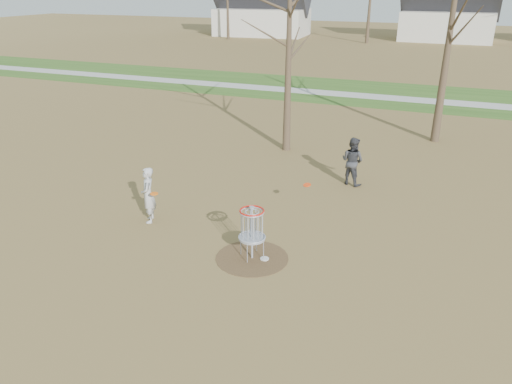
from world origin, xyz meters
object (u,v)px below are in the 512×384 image
Objects in this scene: disc_golf_basket at (252,225)px; player_throwing at (352,161)px; player_standing at (148,195)px; disc_grounded at (265,259)px.

player_throwing is at bearing 78.12° from disc_golf_basket.
player_standing reaches higher than disc_grounded.
disc_golf_basket is at bearing -170.05° from disc_grounded.
player_standing is 3.57m from disc_golf_basket.
player_throwing reaches higher than disc_golf_basket.
player_standing is 0.99× the size of player_throwing.
player_throwing is 5.84m from disc_grounded.
disc_golf_basket is (3.47, -0.83, 0.11)m from player_standing.
disc_grounded is at bearing 50.24° from player_standing.
player_throwing is 1.20× the size of disc_golf_basket.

